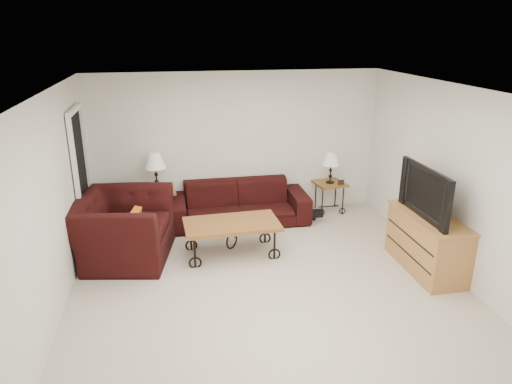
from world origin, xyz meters
TOP-DOWN VIEW (x-y plane):
  - ground at (0.00, 0.00)m, footprint 5.00×5.00m
  - wall_back at (0.00, 2.50)m, footprint 5.00×0.02m
  - wall_front at (0.00, -2.50)m, footprint 5.00×0.02m
  - wall_left at (-2.50, 0.00)m, footprint 0.02×5.00m
  - wall_right at (2.50, 0.00)m, footprint 0.02×5.00m
  - ceiling at (0.00, 0.00)m, footprint 5.00×5.00m
  - doorway at (-2.47, 1.65)m, footprint 0.08×0.94m
  - sofa at (-0.05, 2.02)m, footprint 2.35×0.92m
  - side_table_left at (-1.40, 2.20)m, footprint 0.62×0.62m
  - side_table_right at (1.63, 2.20)m, footprint 0.58×0.58m
  - lamp_left at (-1.40, 2.20)m, footprint 0.38×0.38m
  - lamp_right at (1.63, 2.20)m, footprint 0.36×0.36m
  - photo_frame_left at (-1.55, 2.05)m, footprint 0.12×0.05m
  - photo_frame_right at (1.78, 2.05)m, footprint 0.11×0.02m
  - coffee_table at (-0.34, 0.83)m, footprint 1.39×0.79m
  - armchair at (-1.88, 1.03)m, footprint 1.48×1.62m
  - throw_pillow at (-1.73, 0.98)m, footprint 0.18×0.43m
  - tv_stand at (2.23, -0.10)m, footprint 0.55×1.32m
  - television at (2.21, -0.10)m, footprint 0.16×1.18m
  - backpack at (1.24, 1.83)m, footprint 0.37×0.29m

SIDE VIEW (x-z plane):
  - ground at x=0.00m, z-range 0.00..0.00m
  - backpack at x=1.24m, z-range 0.00..0.45m
  - coffee_table at x=-0.34m, z-range 0.00..0.51m
  - side_table_right at x=1.63m, z-range 0.00..0.55m
  - side_table_left at x=-1.40m, z-range 0.00..0.62m
  - sofa at x=-0.05m, z-range 0.00..0.69m
  - tv_stand at x=2.23m, z-range 0.00..0.79m
  - armchair at x=-1.88m, z-range 0.00..0.92m
  - throw_pillow at x=-1.73m, z-range 0.31..0.73m
  - photo_frame_right at x=1.78m, z-range 0.55..0.64m
  - photo_frame_left at x=-1.55m, z-range 0.62..0.72m
  - lamp_right at x=1.63m, z-range 0.55..1.10m
  - lamp_left at x=-1.40m, z-range 0.62..1.24m
  - doorway at x=-2.47m, z-range 0.00..2.04m
  - television at x=2.21m, z-range 0.79..1.47m
  - wall_back at x=0.00m, z-range 0.00..2.50m
  - wall_front at x=0.00m, z-range 0.00..2.50m
  - wall_left at x=-2.50m, z-range 0.00..2.50m
  - wall_right at x=2.50m, z-range 0.00..2.50m
  - ceiling at x=0.00m, z-range 2.50..2.50m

